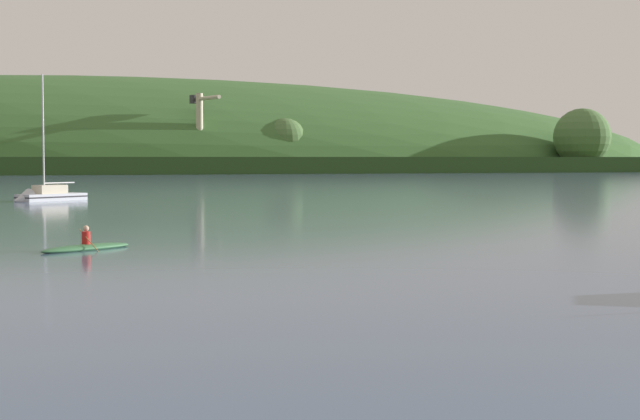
% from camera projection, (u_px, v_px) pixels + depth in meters
% --- Properties ---
extents(far_shoreline_hill, '(417.31, 143.41, 48.23)m').
position_uv_depth(far_shoreline_hill, '(103.00, 170.00, 250.85)').
color(far_shoreline_hill, '#27431B').
rests_on(far_shoreline_hill, ground).
extents(dockside_crane, '(4.29, 12.04, 17.55)m').
position_uv_depth(dockside_crane, '(200.00, 135.00, 215.58)').
color(dockside_crane, '#4C4C51').
rests_on(dockside_crane, ground).
extents(sailboat_far_left, '(6.43, 4.89, 10.75)m').
position_uv_depth(sailboat_far_left, '(44.00, 198.00, 76.72)').
color(sailboat_far_left, '#ADB2BC').
rests_on(sailboat_far_left, ground).
extents(canoe_with_paddler, '(3.87, 2.62, 1.02)m').
position_uv_depth(canoe_with_paddler, '(86.00, 247.00, 36.24)').
color(canoe_with_paddler, '#33663D').
rests_on(canoe_with_paddler, ground).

